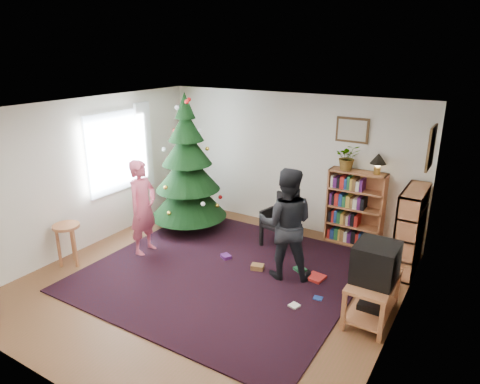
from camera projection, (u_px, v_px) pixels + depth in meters
The scene contains 23 objects.
floor at pixel (212, 281), 6.27m from camera, with size 5.00×5.00×0.00m, color brown.
ceiling at pixel (208, 109), 5.47m from camera, with size 5.00×5.00×0.00m, color white.
wall_back at pixel (288, 161), 7.89m from camera, with size 5.00×0.02×2.50m, color silver.
wall_front at pixel (51, 282), 3.85m from camera, with size 5.00×0.02×2.50m, color silver.
wall_left at pixel (87, 174), 7.10m from camera, with size 0.02×5.00×2.50m, color silver.
wall_right at pixel (399, 242), 4.64m from camera, with size 0.02×5.00×2.50m, color silver.
rug at pixel (224, 272), 6.51m from camera, with size 3.80×3.60×0.02m, color black.
window_pane at pixel (115, 153), 7.49m from camera, with size 0.04×1.20×1.40m, color silver.
curtain at pixel (144, 145), 8.04m from camera, with size 0.06×0.35×1.60m, color white.
picture_back at pixel (352, 130), 7.08m from camera, with size 0.55×0.03×0.42m.
picture_right at pixel (431, 148), 5.84m from camera, with size 0.03×0.50×0.60m.
christmas_tree at pixel (188, 175), 7.74m from camera, with size 1.40×1.40×2.53m.
bookshelf_back at pixel (355, 207), 7.28m from camera, with size 0.95×0.30×1.30m.
bookshelf_right at pixel (410, 229), 6.40m from camera, with size 0.30×0.95×1.30m.
tv_stand at pixel (372, 295), 5.32m from camera, with size 0.50×0.90×0.55m.
crt_tv at pixel (376, 262), 5.17m from camera, with size 0.50×0.54×0.47m.
armchair at pixel (282, 219), 7.28m from camera, with size 0.59×0.60×0.90m.
stool at pixel (67, 234), 6.59m from camera, with size 0.40×0.40×0.67m.
person_standing at pixel (143, 207), 6.93m from camera, with size 0.58×0.38×1.58m, color #CE5269.
person_by_chair at pixel (286, 224), 6.15m from camera, with size 0.81×0.63×1.68m, color black.
potted_plant at pixel (348, 157), 7.11m from camera, with size 0.39×0.34×0.44m, color gray.
table_lamp at pixel (378, 160), 6.86m from camera, with size 0.26×0.26×0.35m.
floor_clutter at pixel (295, 278), 6.28m from camera, with size 2.34×1.37×0.08m.
Camera 1 is at (3.22, -4.50, 3.25)m, focal length 32.00 mm.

